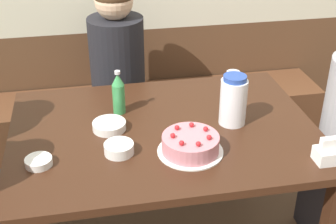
{
  "coord_description": "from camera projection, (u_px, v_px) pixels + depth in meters",
  "views": [
    {
      "loc": [
        -0.31,
        -1.69,
        1.76
      ],
      "look_at": [
        0.03,
        0.05,
        0.77
      ],
      "focal_mm": 50.0,
      "sensor_mm": 36.0,
      "label": 1
    }
  ],
  "objects": [
    {
      "name": "bench_seat",
      "position": [
        140.0,
        128.0,
        2.95
      ],
      "size": [
        2.26,
        0.38,
        0.47
      ],
      "color": "#56331E",
      "rests_on": "ground_plane"
    },
    {
      "name": "dining_table",
      "position": [
        164.0,
        145.0,
        2.05
      ],
      "size": [
        1.31,
        0.94,
        0.72
      ],
      "color": "#381E11",
      "rests_on": "ground_plane"
    },
    {
      "name": "birthday_cake",
      "position": [
        190.0,
        144.0,
        1.83
      ],
      "size": [
        0.26,
        0.26,
        0.09
      ],
      "color": "white",
      "rests_on": "dining_table"
    },
    {
      "name": "water_pitcher",
      "position": [
        233.0,
        100.0,
        1.99
      ],
      "size": [
        0.12,
        0.12,
        0.22
      ],
      "color": "white",
      "rests_on": "dining_table"
    },
    {
      "name": "soju_bottle",
      "position": [
        119.0,
        93.0,
        2.08
      ],
      "size": [
        0.06,
        0.06,
        0.2
      ],
      "color": "#388E4C",
      "rests_on": "dining_table"
    },
    {
      "name": "napkin_holder",
      "position": [
        330.0,
        153.0,
        1.77
      ],
      "size": [
        0.11,
        0.08,
        0.11
      ],
      "color": "white",
      "rests_on": "dining_table"
    },
    {
      "name": "bowl_soup_white",
      "position": [
        39.0,
        162.0,
        1.76
      ],
      "size": [
        0.1,
        0.1,
        0.03
      ],
      "color": "white",
      "rests_on": "dining_table"
    },
    {
      "name": "bowl_rice_small",
      "position": [
        119.0,
        148.0,
        1.83
      ],
      "size": [
        0.12,
        0.12,
        0.04
      ],
      "color": "white",
      "rests_on": "dining_table"
    },
    {
      "name": "bowl_side_dish",
      "position": [
        109.0,
        126.0,
        1.99
      ],
      "size": [
        0.14,
        0.14,
        0.03
      ],
      "color": "white",
      "rests_on": "dining_table"
    },
    {
      "name": "glass_water_tall",
      "position": [
        233.0,
        78.0,
        2.36
      ],
      "size": [
        0.07,
        0.07,
        0.07
      ],
      "color": "silver",
      "rests_on": "dining_table"
    },
    {
      "name": "person_pale_blue_shirt",
      "position": [
        119.0,
        90.0,
        2.68
      ],
      "size": [
        0.3,
        0.34,
        1.19
      ],
      "rotation": [
        0.0,
        0.0,
        -1.57
      ],
      "color": "#33333D",
      "rests_on": "ground_plane"
    }
  ]
}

